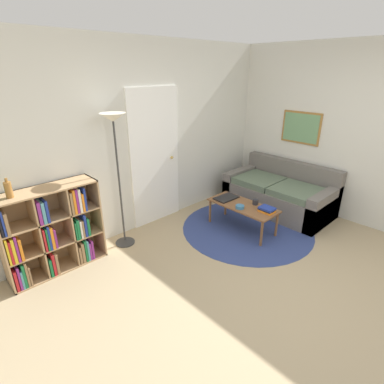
{
  "coord_description": "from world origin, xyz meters",
  "views": [
    {
      "loc": [
        -2.44,
        -1.09,
        2.22
      ],
      "look_at": [
        -0.18,
        1.3,
        0.85
      ],
      "focal_mm": 28.0,
      "sensor_mm": 36.0,
      "label": 1
    }
  ],
  "objects_px": {
    "couch": "(280,194)",
    "coffee_table": "(243,207)",
    "bottle_middle": "(8,190)",
    "laptop": "(226,198)",
    "bookshelf": "(51,232)",
    "cup": "(255,202)",
    "floor_lamp": "(115,136)",
    "bowl": "(240,207)"
  },
  "relations": [
    {
      "from": "couch",
      "to": "coffee_table",
      "type": "height_order",
      "value": "couch"
    },
    {
      "from": "couch",
      "to": "bottle_middle",
      "type": "distance_m",
      "value": 3.89
    },
    {
      "from": "couch",
      "to": "laptop",
      "type": "distance_m",
      "value": 1.09
    },
    {
      "from": "bookshelf",
      "to": "cup",
      "type": "relative_size",
      "value": 13.07
    },
    {
      "from": "floor_lamp",
      "to": "couch",
      "type": "height_order",
      "value": "floor_lamp"
    },
    {
      "from": "bowl",
      "to": "cup",
      "type": "bearing_deg",
      "value": -15.58
    },
    {
      "from": "floor_lamp",
      "to": "bookshelf",
      "type": "bearing_deg",
      "value": 175.34
    },
    {
      "from": "floor_lamp",
      "to": "bowl",
      "type": "relative_size",
      "value": 14.17
    },
    {
      "from": "bookshelf",
      "to": "couch",
      "type": "height_order",
      "value": "bookshelf"
    },
    {
      "from": "coffee_table",
      "to": "bottle_middle",
      "type": "height_order",
      "value": "bottle_middle"
    },
    {
      "from": "couch",
      "to": "coffee_table",
      "type": "relative_size",
      "value": 1.66
    },
    {
      "from": "coffee_table",
      "to": "cup",
      "type": "xyz_separation_m",
      "value": [
        0.14,
        -0.12,
        0.08
      ]
    },
    {
      "from": "couch",
      "to": "laptop",
      "type": "bearing_deg",
      "value": 162.97
    },
    {
      "from": "couch",
      "to": "bookshelf",
      "type": "bearing_deg",
      "value": 164.61
    },
    {
      "from": "bowl",
      "to": "bottle_middle",
      "type": "xyz_separation_m",
      "value": [
        -2.53,
        0.95,
        0.69
      ]
    },
    {
      "from": "floor_lamp",
      "to": "cup",
      "type": "bearing_deg",
      "value": -31.19
    },
    {
      "from": "bottle_middle",
      "to": "floor_lamp",
      "type": "bearing_deg",
      "value": -2.36
    },
    {
      "from": "coffee_table",
      "to": "bowl",
      "type": "bearing_deg",
      "value": -160.5
    },
    {
      "from": "coffee_table",
      "to": "laptop",
      "type": "bearing_deg",
      "value": 90.01
    },
    {
      "from": "bookshelf",
      "to": "bottle_middle",
      "type": "distance_m",
      "value": 0.69
    },
    {
      "from": "bookshelf",
      "to": "floor_lamp",
      "type": "xyz_separation_m",
      "value": [
        0.88,
        -0.07,
        0.98
      ]
    },
    {
      "from": "laptop",
      "to": "bookshelf",
      "type": "bearing_deg",
      "value": 165.33
    },
    {
      "from": "couch",
      "to": "coffee_table",
      "type": "distance_m",
      "value": 1.03
    },
    {
      "from": "coffee_table",
      "to": "bowl",
      "type": "xyz_separation_m",
      "value": [
        -0.13,
        -0.04,
        0.06
      ]
    },
    {
      "from": "coffee_table",
      "to": "bottle_middle",
      "type": "distance_m",
      "value": 2.91
    },
    {
      "from": "bowl",
      "to": "cup",
      "type": "distance_m",
      "value": 0.27
    },
    {
      "from": "laptop",
      "to": "cup",
      "type": "height_order",
      "value": "cup"
    },
    {
      "from": "coffee_table",
      "to": "laptop",
      "type": "xyz_separation_m",
      "value": [
        -0.0,
        0.31,
        0.05
      ]
    },
    {
      "from": "couch",
      "to": "cup",
      "type": "height_order",
      "value": "couch"
    },
    {
      "from": "coffee_table",
      "to": "bottle_middle",
      "type": "relative_size",
      "value": 4.92
    },
    {
      "from": "bottle_middle",
      "to": "bookshelf",
      "type": "bearing_deg",
      "value": 4.17
    },
    {
      "from": "couch",
      "to": "cup",
      "type": "xyz_separation_m",
      "value": [
        -0.89,
        -0.11,
        0.16
      ]
    },
    {
      "from": "floor_lamp",
      "to": "bowl",
      "type": "bearing_deg",
      "value": -33.81
    },
    {
      "from": "couch",
      "to": "bowl",
      "type": "relative_size",
      "value": 13.75
    },
    {
      "from": "floor_lamp",
      "to": "coffee_table",
      "type": "height_order",
      "value": "floor_lamp"
    },
    {
      "from": "bookshelf",
      "to": "coffee_table",
      "type": "relative_size",
      "value": 1.06
    },
    {
      "from": "couch",
      "to": "laptop",
      "type": "relative_size",
      "value": 4.63
    },
    {
      "from": "bookshelf",
      "to": "coffee_table",
      "type": "xyz_separation_m",
      "value": [
        2.35,
        -0.92,
        -0.14
      ]
    },
    {
      "from": "laptop",
      "to": "couch",
      "type": "bearing_deg",
      "value": -17.03
    },
    {
      "from": "bowl",
      "to": "bottle_middle",
      "type": "distance_m",
      "value": 2.79
    },
    {
      "from": "floor_lamp",
      "to": "laptop",
      "type": "distance_m",
      "value": 1.89
    },
    {
      "from": "bookshelf",
      "to": "cup",
      "type": "bearing_deg",
      "value": -22.77
    }
  ]
}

